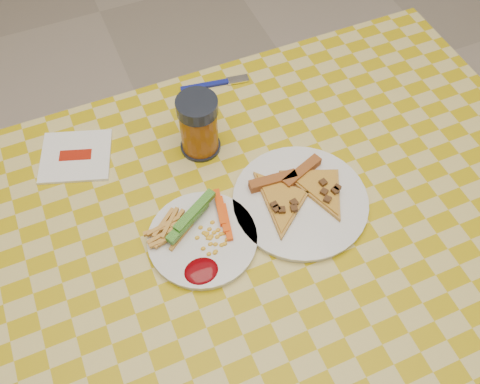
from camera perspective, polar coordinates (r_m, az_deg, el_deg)
name	(u,v)px	position (r m, az deg, el deg)	size (l,w,h in m)	color
ground	(250,354)	(1.70, 1.05, -16.87)	(8.00, 8.00, 0.00)	beige
table	(255,248)	(1.07, 1.60, -6.00)	(1.28, 0.88, 0.76)	white
plate_left	(203,240)	(0.99, -4.01, -5.10)	(0.20, 0.20, 0.01)	white
plate_right	(300,202)	(1.04, 6.43, -1.06)	(0.26, 0.26, 0.01)	white
fries_veggies	(195,230)	(0.98, -4.86, -4.05)	(0.19, 0.17, 0.04)	gold
pizza_slices	(299,192)	(1.03, 6.26, 0.01)	(0.23, 0.21, 0.02)	gold
drink_glass	(199,126)	(1.07, -4.43, 7.06)	(0.08, 0.08, 0.14)	black
napkin	(76,156)	(1.15, -17.11, 3.68)	(0.17, 0.17, 0.01)	white
fork	(216,83)	(1.24, -2.60, 11.50)	(0.16, 0.04, 0.01)	navy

